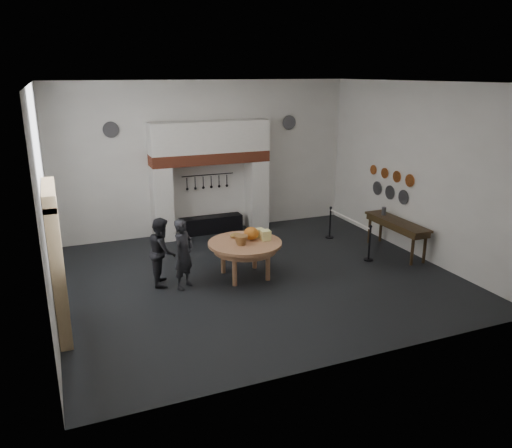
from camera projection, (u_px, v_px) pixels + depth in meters
name	position (u px, v px, depth m)	size (l,w,h in m)	color
floor	(257.00, 276.00, 12.00)	(9.00, 8.00, 0.02)	black
ceiling	(257.00, 82.00, 10.69)	(9.00, 8.00, 0.02)	silver
wall_back	(207.00, 158.00, 14.89)	(9.00, 0.02, 4.50)	silver
wall_front	(354.00, 236.00, 7.80)	(9.00, 0.02, 4.50)	silver
wall_left	(44.00, 204.00, 9.72)	(0.02, 8.00, 4.50)	silver
wall_right	(417.00, 171.00, 12.97)	(0.02, 8.00, 4.50)	silver
chimney_pier_left	(162.00, 203.00, 14.39)	(0.55, 0.70, 2.15)	silver
chimney_pier_right	(257.00, 194.00, 15.45)	(0.55, 0.70, 2.15)	silver
hearth_brick_band	(210.00, 158.00, 14.56)	(3.50, 0.72, 0.32)	#9E442B
chimney_hood	(209.00, 137.00, 14.38)	(3.50, 0.70, 0.90)	silver
iron_range	(211.00, 224.00, 15.22)	(1.90, 0.45, 0.50)	black
utensil_rail	(208.00, 175.00, 14.96)	(0.02, 0.02, 1.60)	black
door_recess	(53.00, 269.00, 9.14)	(0.04, 1.10, 2.50)	black
door_jamb_near	(59.00, 280.00, 8.54)	(0.22, 0.30, 2.60)	tan
door_jamb_far	(57.00, 253.00, 9.78)	(0.22, 0.30, 2.60)	tan
door_lintel	(49.00, 194.00, 8.76)	(0.22, 1.70, 0.30)	tan
wall_plaque	(50.00, 224.00, 10.64)	(0.05, 0.34, 0.44)	gold
work_table	(245.00, 243.00, 11.75)	(1.75, 1.75, 0.07)	tan
pumpkin	(251.00, 233.00, 11.86)	(0.36, 0.36, 0.31)	orange
cheese_block_big	(265.00, 235.00, 11.84)	(0.22, 0.22, 0.24)	#FFFB98
cheese_block_small	(260.00, 232.00, 12.11)	(0.18, 0.18, 0.20)	#F8F194
wicker_basket	(241.00, 240.00, 11.52)	(0.32, 0.32, 0.22)	olive
bread_loaf	(236.00, 235.00, 11.99)	(0.31, 0.18, 0.13)	olive
visitor_near	(184.00, 254.00, 11.17)	(0.59, 0.38, 1.61)	black
visitor_far	(162.00, 251.00, 11.38)	(0.77, 0.60, 1.58)	black
side_table	(397.00, 222.00, 13.34)	(0.55, 2.20, 0.06)	#352613
pewter_jug	(384.00, 211.00, 13.83)	(0.12, 0.12, 0.22)	#4F4E54
copper_pan_a	(410.00, 181.00, 13.22)	(0.34, 0.34, 0.03)	#C6662D
copper_pan_b	(397.00, 177.00, 13.71)	(0.32, 0.32, 0.03)	#C6662D
copper_pan_c	(385.00, 173.00, 14.20)	(0.30, 0.30, 0.03)	#C6662D
copper_pan_d	(373.00, 170.00, 14.68)	(0.28, 0.28, 0.03)	#C6662D
pewter_plate_left	(403.00, 197.00, 13.54)	(0.40, 0.40, 0.03)	#4C4C51
pewter_plate_mid	(390.00, 192.00, 14.08)	(0.40, 0.40, 0.03)	#4C4C51
pewter_plate_right	(377.00, 188.00, 14.61)	(0.40, 0.40, 0.03)	#4C4C51
pewter_plate_back_left	(111.00, 130.00, 13.60)	(0.44, 0.44, 0.03)	#4C4C51
pewter_plate_back_right	(289.00, 122.00, 15.55)	(0.44, 0.44, 0.03)	#4C4C51
barrier_post_near	(369.00, 244.00, 12.89)	(0.05, 0.05, 0.90)	black
barrier_post_far	(330.00, 223.00, 14.67)	(0.05, 0.05, 0.90)	black
barrier_rope	(349.00, 219.00, 13.66)	(0.04, 0.04, 2.00)	white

